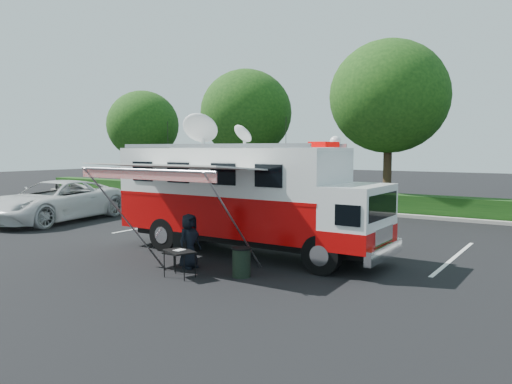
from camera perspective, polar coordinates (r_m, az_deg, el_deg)
ground_plane at (r=15.63m, az=-1.02°, el=-7.09°), size 120.00×120.00×0.00m
back_border at (r=26.64m, az=17.20°, el=8.50°), size 60.00×6.14×8.87m
stall_lines at (r=18.38m, az=3.01°, el=-5.25°), size 24.12×5.50×0.01m
command_truck at (r=15.40m, az=-1.26°, el=-0.48°), size 8.78×2.42×4.22m
awning at (r=13.88m, az=-9.88°, el=2.60°), size 4.79×2.49×2.90m
white_suv at (r=24.26m, az=-21.94°, el=-3.12°), size 4.01×6.98×1.83m
person at (r=13.96m, az=-7.61°, el=-8.60°), size 0.52×0.76×1.50m
folding_table at (r=12.87m, az=-8.73°, el=-6.83°), size 0.98×0.85×0.70m
folding_chair at (r=13.78m, az=-9.01°, el=-6.30°), size 0.49×0.51×0.99m
trash_bin at (r=12.85m, az=-1.67°, el=-8.01°), size 0.50×0.50×0.76m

